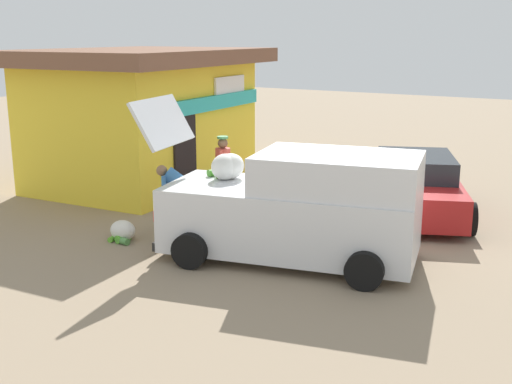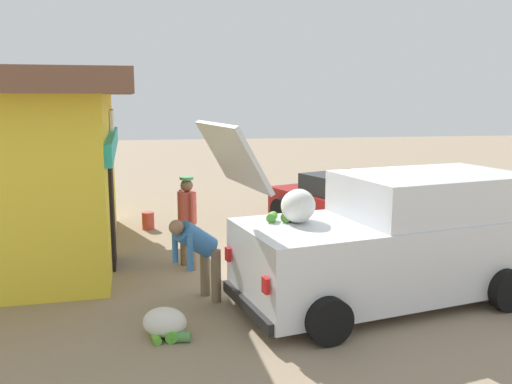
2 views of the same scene
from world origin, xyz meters
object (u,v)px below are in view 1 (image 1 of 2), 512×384
object	(u,v)px
unloaded_banana_pile	(123,231)
delivery_van	(299,207)
storefront_bar	(143,114)
vendor_standing	(223,168)
paint_bucket	(261,172)
parked_sedan	(414,186)
customer_bending	(179,190)

from	to	relation	value
unloaded_banana_pile	delivery_van	bearing A→B (deg)	-76.71
storefront_bar	vendor_standing	xyz separation A→B (m)	(-1.20, -3.36, -0.87)
vendor_standing	paint_bucket	world-z (taller)	vendor_standing
storefront_bar	unloaded_banana_pile	world-z (taller)	storefront_bar
parked_sedan	vendor_standing	bearing A→B (deg)	117.10
unloaded_banana_pile	parked_sedan	bearing A→B (deg)	-40.86
parked_sedan	vendor_standing	xyz separation A→B (m)	(-1.94, 3.79, 0.33)
parked_sedan	vendor_standing	size ratio (longest dim) A/B	2.80
delivery_van	parked_sedan	distance (m)	4.11
parked_sedan	customer_bending	bearing A→B (deg)	134.75
delivery_van	unloaded_banana_pile	bearing A→B (deg)	103.29
vendor_standing	paint_bucket	size ratio (longest dim) A/B	4.13
delivery_van	paint_bucket	world-z (taller)	delivery_van
storefront_bar	customer_bending	xyz separation A→B (m)	(-2.92, -3.46, -1.01)
delivery_van	unloaded_banana_pile	world-z (taller)	delivery_van
vendor_standing	unloaded_banana_pile	world-z (taller)	vendor_standing
delivery_van	customer_bending	distance (m)	2.95
customer_bending	parked_sedan	bearing A→B (deg)	-45.25
parked_sedan	storefront_bar	bearing A→B (deg)	95.88
parked_sedan	unloaded_banana_pile	distance (m)	6.40
delivery_van	parked_sedan	bearing A→B (deg)	-10.71
customer_bending	unloaded_banana_pile	size ratio (longest dim) A/B	1.86
parked_sedan	paint_bucket	distance (m)	4.78
customer_bending	unloaded_banana_pile	world-z (taller)	customer_bending
storefront_bar	unloaded_banana_pile	size ratio (longest dim) A/B	9.50
storefront_bar	delivery_van	bearing A→B (deg)	-117.21
customer_bending	storefront_bar	bearing A→B (deg)	49.87
vendor_standing	customer_bending	bearing A→B (deg)	-176.57
delivery_van	storefront_bar	bearing A→B (deg)	62.79
storefront_bar	unloaded_banana_pile	distance (m)	5.32
unloaded_banana_pile	paint_bucket	size ratio (longest dim) A/B	1.75
vendor_standing	customer_bending	size ratio (longest dim) A/B	1.27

